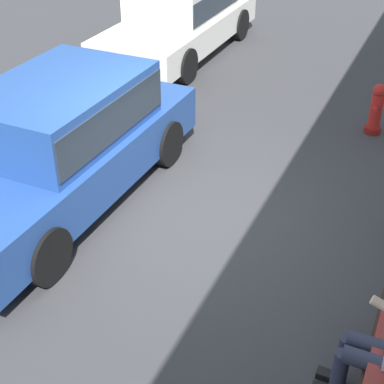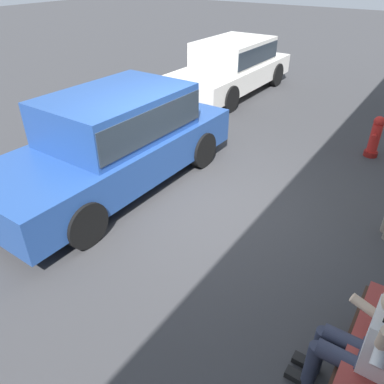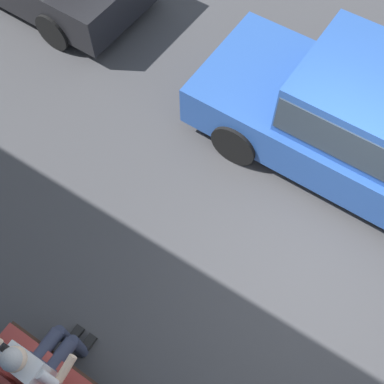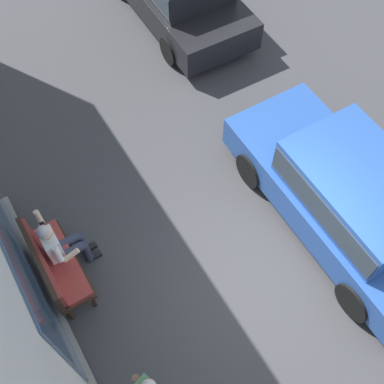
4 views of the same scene
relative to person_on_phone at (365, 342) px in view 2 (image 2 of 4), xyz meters
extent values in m
plane|color=#38383A|center=(-1.82, -2.67, -0.74)|extent=(60.00, 60.00, 0.00)
cylinder|color=#332319|center=(-0.84, -0.06, -0.52)|extent=(0.07, 0.07, 0.44)
cube|color=#332319|center=(-0.17, 0.13, -0.27)|extent=(1.49, 0.55, 0.06)
cube|color=maroon|center=(-0.17, 0.13, -0.19)|extent=(1.43, 0.49, 0.10)
cylinder|color=#2D3347|center=(0.09, -0.11, -0.19)|extent=(0.15, 0.42, 0.15)
cylinder|color=#2D3347|center=(0.09, -0.32, -0.47)|extent=(0.12, 0.12, 0.55)
cube|color=black|center=(0.09, -0.40, -0.71)|extent=(0.10, 0.24, 0.07)
cylinder|color=#2D3347|center=(-0.09, -0.11, -0.19)|extent=(0.15, 0.42, 0.15)
cylinder|color=#2D3347|center=(-0.09, -0.32, -0.47)|extent=(0.12, 0.12, 0.55)
cube|color=black|center=(-0.09, -0.40, -0.71)|extent=(0.10, 0.24, 0.07)
cube|color=#2D3347|center=(0.00, 0.10, -0.19)|extent=(0.34, 0.24, 0.14)
cube|color=silver|center=(0.00, 0.10, 0.09)|extent=(0.38, 0.22, 0.56)
cylinder|color=beige|center=(-0.29, -0.08, 0.08)|extent=(0.08, 0.27, 0.17)
cylinder|color=silver|center=(0.24, 0.10, 0.27)|extent=(0.25, 0.10, 0.22)
cylinder|color=beige|center=(0.31, 0.08, 0.46)|extent=(0.16, 0.08, 0.25)
cube|color=white|center=(-7.21, -5.25, -0.23)|extent=(4.53, 1.76, 0.53)
cube|color=white|center=(-7.39, -5.25, 0.36)|extent=(2.36, 1.54, 0.64)
cube|color=#28333D|center=(-7.39, -5.25, 0.36)|extent=(2.31, 1.57, 0.45)
cylinder|color=black|center=(-5.80, -4.44, -0.41)|extent=(0.66, 0.18, 0.66)
cylinder|color=black|center=(-5.81, -6.09, -0.41)|extent=(0.66, 0.18, 0.66)
cylinder|color=black|center=(-8.60, -4.42, -0.41)|extent=(0.66, 0.18, 0.66)
cylinder|color=black|center=(-8.62, -6.07, -0.41)|extent=(0.66, 0.18, 0.66)
cube|color=#23478E|center=(-1.57, -4.26, -0.19)|extent=(4.50, 1.81, 0.61)
cube|color=#23478E|center=(-1.75, -4.26, 0.46)|extent=(2.35, 1.57, 0.70)
cube|color=#28333D|center=(-1.75, -4.26, 0.46)|extent=(2.30, 1.60, 0.49)
cylinder|color=black|center=(-0.17, -3.45, -0.42)|extent=(0.65, 0.19, 0.65)
cylinder|color=black|center=(-0.20, -5.12, -0.42)|extent=(0.65, 0.19, 0.65)
cylinder|color=black|center=(-2.95, -3.41, -0.42)|extent=(0.65, 0.19, 0.65)
cylinder|color=black|center=(-2.97, -5.08, -0.42)|extent=(0.65, 0.19, 0.65)
cylinder|color=maroon|center=(-5.16, -0.90, -0.69)|extent=(0.26, 0.26, 0.10)
cylinder|color=red|center=(-5.16, -0.90, -0.37)|extent=(0.19, 0.19, 0.55)
sphere|color=red|center=(-5.16, -0.90, -0.03)|extent=(0.20, 0.20, 0.20)
cylinder|color=red|center=(-5.30, -0.90, -0.28)|extent=(0.10, 0.08, 0.08)
cylinder|color=red|center=(-5.02, -0.90, -0.28)|extent=(0.10, 0.08, 0.08)
camera|label=1|loc=(3.61, -0.07, 3.49)|focal=55.00mm
camera|label=2|loc=(2.30, -0.07, 2.54)|focal=35.00mm
camera|label=3|loc=(-1.69, -0.07, 4.75)|focal=45.00mm
camera|label=4|loc=(-3.72, -0.07, 6.61)|focal=45.00mm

